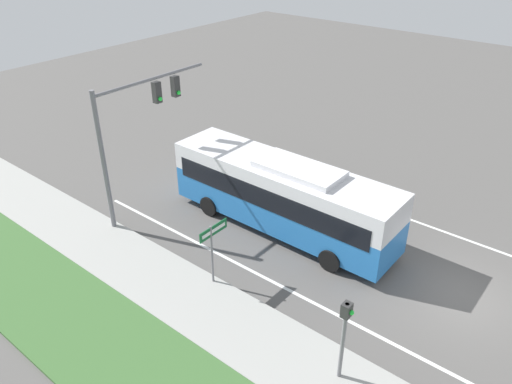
% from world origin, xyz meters
% --- Properties ---
extents(ground_plane, '(80.00, 80.00, 0.00)m').
position_xyz_m(ground_plane, '(0.00, 0.00, 0.00)').
color(ground_plane, '#565451').
extents(lane_divider_near, '(0.14, 30.00, 0.01)m').
position_xyz_m(lane_divider_near, '(-3.60, 0.00, 0.00)').
color(lane_divider_near, silver).
rests_on(lane_divider_near, ground_plane).
extents(lane_divider_far, '(0.14, 30.00, 0.01)m').
position_xyz_m(lane_divider_far, '(3.60, 0.00, 0.00)').
color(lane_divider_far, silver).
rests_on(lane_divider_far, ground_plane).
extents(bus, '(2.60, 10.11, 3.22)m').
position_xyz_m(bus, '(-0.52, 7.51, 1.76)').
color(bus, '#236BB7').
rests_on(bus, ground_plane).
extents(signal_gantry, '(5.85, 0.41, 6.12)m').
position_xyz_m(signal_gantry, '(-3.27, 13.11, 4.37)').
color(signal_gantry, slate).
rests_on(signal_gantry, ground_plane).
extents(pedestrian_signal, '(0.28, 0.34, 2.88)m').
position_xyz_m(pedestrian_signal, '(-5.84, 1.51, 1.97)').
color(pedestrian_signal, slate).
rests_on(pedestrian_signal, ground_plane).
extents(street_sign, '(1.35, 0.08, 2.51)m').
position_xyz_m(street_sign, '(-4.97, 7.28, 1.77)').
color(street_sign, slate).
rests_on(street_sign, ground_plane).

